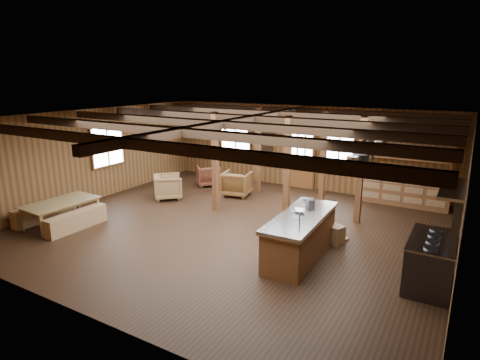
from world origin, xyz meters
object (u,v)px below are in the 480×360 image
Objects in this scene: kitchen_island at (300,236)px; armchair_c at (168,187)px; dining_table at (63,214)px; armchair_a at (208,176)px; armchair_b at (237,184)px; commercial_range at (435,254)px.

kitchen_island is 3.01× the size of armchair_c.
dining_table is 5.23m from armchair_a.
armchair_b is 2.18m from armchair_c.
armchair_b is (-3.49, 3.25, -0.08)m from kitchen_island.
commercial_range is 1.07× the size of dining_table.
armchair_c is at bearing 157.99° from kitchen_island.
kitchen_island is 2.56m from commercial_range.
commercial_range is 2.27× the size of armchair_c.
armchair_b is at bearing 134.92° from kitchen_island.
armchair_c is at bearing 40.97° from armchair_a.
armchair_a is at bearing -31.91° from armchair_b.
armchair_c is (-5.19, 1.87, -0.10)m from kitchen_island.
armchair_a reaches higher than dining_table.
armchair_b is (-6.04, 3.14, -0.23)m from commercial_range.
dining_table is at bearing -169.74° from kitchen_island.
dining_table is 2.30× the size of armchair_a.
commercial_range reaches higher than armchair_c.
armchair_a is 1.95m from armchair_c.
armchair_b is at bearing 152.51° from commercial_range.
dining_table is 2.13× the size of armchair_c.
kitchen_island is 4.77m from armchair_b.
armchair_b is (2.51, 4.57, 0.08)m from dining_table.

